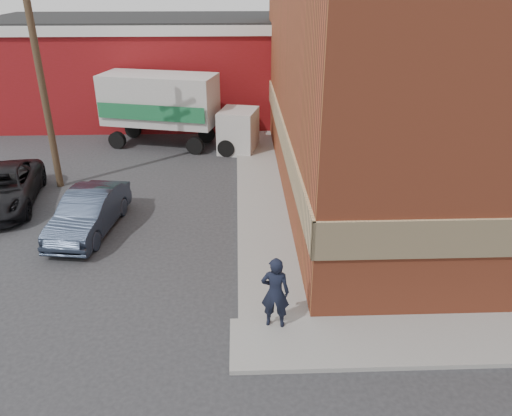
# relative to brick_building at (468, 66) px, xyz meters

# --- Properties ---
(ground) EXTENTS (90.00, 90.00, 0.00)m
(ground) POSITION_rel_brick_building_xyz_m (-8.50, -9.00, -4.68)
(ground) COLOR #28282B
(ground) RESTS_ON ground
(brick_building) EXTENTS (14.25, 18.25, 9.36)m
(brick_building) POSITION_rel_brick_building_xyz_m (0.00, 0.00, 0.00)
(brick_building) COLOR #A4462A
(brick_building) RESTS_ON ground
(sidewalk_west) EXTENTS (1.80, 18.00, 0.12)m
(sidewalk_west) POSITION_rel_brick_building_xyz_m (-7.90, 0.00, -4.62)
(sidewalk_west) COLOR gray
(sidewalk_west) RESTS_ON ground
(warehouse) EXTENTS (16.30, 8.30, 5.60)m
(warehouse) POSITION_rel_brick_building_xyz_m (-14.50, 11.00, -1.87)
(warehouse) COLOR maroon
(warehouse) RESTS_ON ground
(utility_pole) EXTENTS (2.00, 0.26, 9.00)m
(utility_pole) POSITION_rel_brick_building_xyz_m (-16.00, 0.00, 0.06)
(utility_pole) COLOR #493624
(utility_pole) RESTS_ON ground
(man) EXTENTS (0.75, 0.55, 1.87)m
(man) POSITION_rel_brick_building_xyz_m (-7.91, -9.25, -3.63)
(man) COLOR black
(man) RESTS_ON sidewalk_south
(sedan) EXTENTS (2.03, 4.38, 1.39)m
(sedan) POSITION_rel_brick_building_xyz_m (-13.71, -3.98, -3.99)
(sedan) COLOR #2B3548
(sedan) RESTS_ON ground
(suv_a) EXTENTS (3.16, 5.36, 1.40)m
(suv_a) POSITION_rel_brick_building_xyz_m (-17.44, -1.82, -3.98)
(suv_a) COLOR black
(suv_a) RESTS_ON ground
(box_truck) EXTENTS (7.40, 3.79, 3.50)m
(box_truck) POSITION_rel_brick_building_xyz_m (-11.83, 4.94, -2.66)
(box_truck) COLOR beige
(box_truck) RESTS_ON ground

